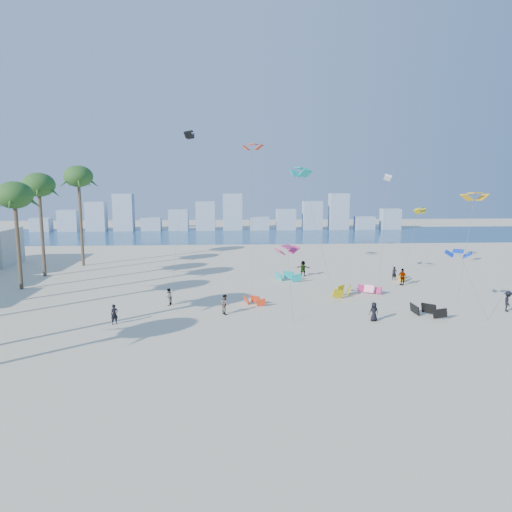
{
  "coord_description": "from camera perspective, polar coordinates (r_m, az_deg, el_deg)",
  "views": [
    {
      "loc": [
        0.41,
        -28.6,
        11.71
      ],
      "look_at": [
        3.0,
        16.0,
        4.5
      ],
      "focal_mm": 33.56,
      "sensor_mm": 36.0,
      "label": 1
    }
  ],
  "objects": [
    {
      "name": "kitesurfer_mid",
      "position": [
        42.1,
        -3.74,
        -5.77
      ],
      "size": [
        0.99,
        1.06,
        1.75
      ],
      "primitive_type": "imported",
      "rotation": [
        0.0,
        0.0,
        2.08
      ],
      "color": "gray",
      "rests_on": "ground"
    },
    {
      "name": "distant_skyline",
      "position": [
        110.95,
        -4.15,
        4.68
      ],
      "size": [
        85.0,
        3.0,
        8.4
      ],
      "color": "#9EADBF",
      "rests_on": "ground"
    },
    {
      "name": "kitesurfers_far",
      "position": [
        51.06,
        12.24,
        -3.27
      ],
      "size": [
        31.38,
        19.69,
        1.91
      ],
      "color": "black",
      "rests_on": "ground"
    },
    {
      "name": "grounded_kites",
      "position": [
        49.95,
        10.76,
        -4.0
      ],
      "size": [
        20.16,
        17.92,
        1.03
      ],
      "color": "red",
      "rests_on": "ground"
    },
    {
      "name": "flying_kites",
      "position": [
        53.64,
        9.05,
        9.15
      ],
      "size": [
        32.45,
        30.2,
        17.28
      ],
      "color": "#D02E71",
      "rests_on": "ground"
    },
    {
      "name": "ground",
      "position": [
        30.91,
        -3.94,
        -13.12
      ],
      "size": [
        220.0,
        220.0,
        0.0
      ],
      "primitive_type": "plane",
      "color": "beige",
      "rests_on": "ground"
    },
    {
      "name": "ocean",
      "position": [
        101.28,
        -3.54,
        2.51
      ],
      "size": [
        220.0,
        220.0,
        0.0
      ],
      "primitive_type": "plane",
      "color": "navy",
      "rests_on": "ground"
    },
    {
      "name": "kitesurfer_near",
      "position": [
        40.79,
        -16.53,
        -6.7
      ],
      "size": [
        0.72,
        0.65,
        1.65
      ],
      "primitive_type": "imported",
      "rotation": [
        0.0,
        0.0,
        0.55
      ],
      "color": "black",
      "rests_on": "ground"
    }
  ]
}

